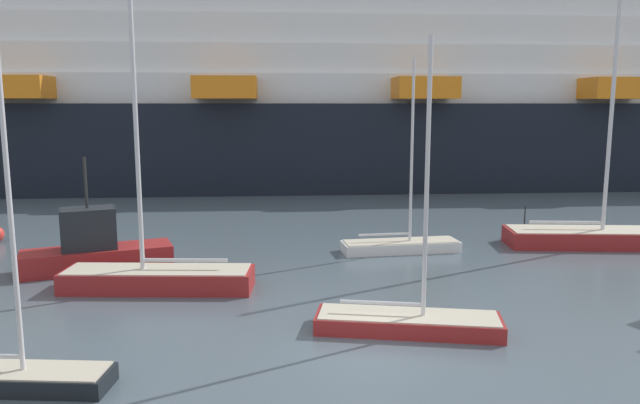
{
  "coord_description": "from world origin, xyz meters",
  "views": [
    {
      "loc": [
        -2.76,
        -14.56,
        6.44
      ],
      "look_at": [
        0.0,
        10.9,
        2.29
      ],
      "focal_mm": 34.09,
      "sensor_mm": 36.0,
      "label": 1
    }
  ],
  "objects": [
    {
      "name": "ground_plane",
      "position": [
        0.0,
        0.0,
        0.0
      ],
      "size": [
        600.0,
        600.0,
        0.0
      ],
      "primitive_type": "plane",
      "color": "#4C5B66"
    },
    {
      "name": "sailboat_0",
      "position": [
        3.59,
        10.97,
        0.38
      ],
      "size": [
        5.22,
        1.71,
        8.35
      ],
      "rotation": [
        0.0,
        0.0,
        0.06
      ],
      "color": "white",
      "rests_on": "ground_plane"
    },
    {
      "name": "sailboat_1",
      "position": [
        1.53,
        1.63,
        0.38
      ],
      "size": [
        5.47,
        2.69,
        8.25
      ],
      "rotation": [
        0.0,
        0.0,
        -0.24
      ],
      "color": "maroon",
      "rests_on": "ground_plane"
    },
    {
      "name": "sailboat_2",
      "position": [
        -8.45,
        -0.79,
        0.4
      ],
      "size": [
        4.84,
        1.9,
        8.5
      ],
      "rotation": [
        0.0,
        0.0,
        -0.16
      ],
      "color": "black",
      "rests_on": "ground_plane"
    },
    {
      "name": "sailboat_4",
      "position": [
        -6.19,
        6.44,
        0.56
      ],
      "size": [
        6.74,
        2.54,
        11.84
      ],
      "rotation": [
        0.0,
        0.0,
        3.02
      ],
      "color": "maroon",
      "rests_on": "ground_plane"
    },
    {
      "name": "sailboat_5",
      "position": [
        12.41,
        11.07,
        0.63
      ],
      "size": [
        7.6,
        3.25,
        14.52
      ],
      "rotation": [
        0.0,
        0.0,
        -0.15
      ],
      "color": "maroon",
      "rests_on": "ground_plane"
    },
    {
      "name": "fishing_boat_0",
      "position": [
        -9.04,
        9.41,
        0.85
      ],
      "size": [
        5.89,
        3.24,
        4.43
      ],
      "rotation": [
        0.0,
        0.0,
        3.42
      ],
      "color": "maroon",
      "rests_on": "ground_plane"
    },
    {
      "name": "channel_buoy_2",
      "position": [
        10.48,
        13.64,
        0.29
      ],
      "size": [
        0.56,
        0.56,
        1.45
      ],
      "color": "red",
      "rests_on": "ground_plane"
    },
    {
      "name": "cruise_ship",
      "position": [
        2.33,
        36.0,
        6.67
      ],
      "size": [
        118.03,
        21.6,
        20.8
      ],
      "rotation": [
        0.0,
        0.0,
        -0.03
      ],
      "color": "black",
      "rests_on": "ground_plane"
    }
  ]
}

